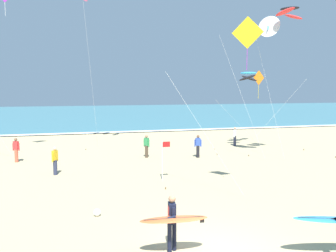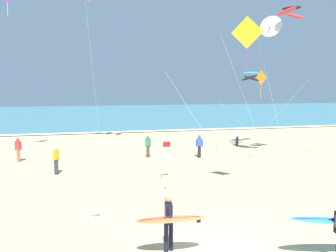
{
  "view_description": "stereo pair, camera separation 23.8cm",
  "coord_description": "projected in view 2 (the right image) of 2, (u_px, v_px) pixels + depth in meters",
  "views": [
    {
      "loc": [
        -3.84,
        -9.34,
        4.82
      ],
      "look_at": [
        0.65,
        7.59,
        2.97
      ],
      "focal_mm": 38.56,
      "sensor_mm": 36.0,
      "label": 1
    },
    {
      "loc": [
        -3.61,
        -9.4,
        4.82
      ],
      "look_at": [
        0.65,
        7.59,
        2.97
      ],
      "focal_mm": 38.56,
      "sensor_mm": 36.0,
      "label": 2
    }
  ],
  "objects": [
    {
      "name": "bystander_blue_top",
      "position": [
        199.0,
        146.0,
        24.96
      ],
      "size": [
        0.49,
        0.24,
        1.59
      ],
      "color": "black",
      "rests_on": "ground"
    },
    {
      "name": "kite_delta_ivory_mid",
      "position": [
        270.0,
        26.0,
        23.18
      ],
      "size": [
        3.07,
        3.3,
        9.5
      ],
      "color": "white",
      "rests_on": "ground"
    },
    {
      "name": "ocean_water",
      "position": [
        98.0,
        114.0,
        67.53
      ],
      "size": [
        160.0,
        60.0,
        0.08
      ],
      "primitive_type": "cube",
      "color": "teal",
      "rests_on": "ground"
    },
    {
      "name": "shoreline_foam",
      "position": [
        113.0,
        132.0,
        38.88
      ],
      "size": [
        160.0,
        1.24,
        0.01
      ],
      "primitive_type": "cube",
      "color": "white",
      "rests_on": "ocean_water"
    },
    {
      "name": "kite_arc_cobalt_far",
      "position": [
        251.0,
        76.0,
        28.56
      ],
      "size": [
        5.0,
        3.76,
        6.1
      ],
      "color": "black",
      "rests_on": "ground"
    },
    {
      "name": "bystander_green_top",
      "position": [
        148.0,
        146.0,
        25.02
      ],
      "size": [
        0.35,
        0.4,
        1.59
      ],
      "color": "#4C3D2D",
      "rests_on": "ground"
    },
    {
      "name": "bystander_yellow_top",
      "position": [
        56.0,
        160.0,
        20.08
      ],
      "size": [
        0.33,
        0.42,
        1.59
      ],
      "color": "#2D334C",
      "rests_on": "ground"
    },
    {
      "name": "bystander_red_top",
      "position": [
        18.0,
        149.0,
        23.56
      ],
      "size": [
        0.45,
        0.31,
        1.59
      ],
      "color": "#D8593F",
      "rests_on": "ground"
    },
    {
      "name": "kite_arc_charcoal_high",
      "position": [
        291.0,
        12.0,
        23.02
      ],
      "size": [
        3.08,
        3.24,
        9.99
      ],
      "color": "red",
      "rests_on": "ground"
    },
    {
      "name": "lifeguard_flag",
      "position": [
        163.0,
        156.0,
        18.76
      ],
      "size": [
        0.44,
        0.05,
        2.1
      ],
      "color": "silver",
      "rests_on": "ground"
    },
    {
      "name": "surfer_trailing",
      "position": [
        169.0,
        219.0,
        10.39
      ],
      "size": [
        2.0,
        1.02,
        1.71
      ],
      "color": "black",
      "rests_on": "ground"
    },
    {
      "name": "kite_diamond_amber_outer",
      "position": [
        260.0,
        80.0,
        29.88
      ],
      "size": [
        5.02,
        1.55,
        6.28
      ],
      "color": "orange",
      "rests_on": "ground"
    },
    {
      "name": "bystander_white_top",
      "position": [
        237.0,
        136.0,
        29.93
      ],
      "size": [
        0.36,
        0.39,
        1.59
      ],
      "color": "#2D334C",
      "rests_on": "ground"
    },
    {
      "name": "beach_ball",
      "position": [
        96.0,
        212.0,
        13.63
      ],
      "size": [
        0.28,
        0.28,
        0.28
      ],
      "primitive_type": "sphere",
      "color": "white",
      "rests_on": "ground"
    },
    {
      "name": "kite_diamond_golden_extra",
      "position": [
        245.0,
        38.0,
        15.16
      ],
      "size": [
        3.6,
        2.59,
        7.81
      ],
      "color": "yellow",
      "rests_on": "ground"
    }
  ]
}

